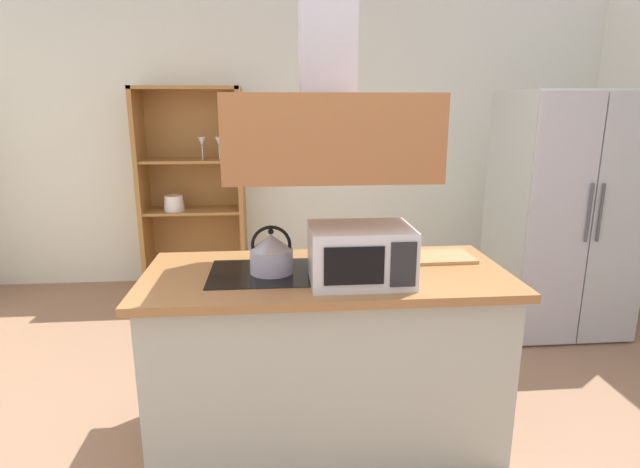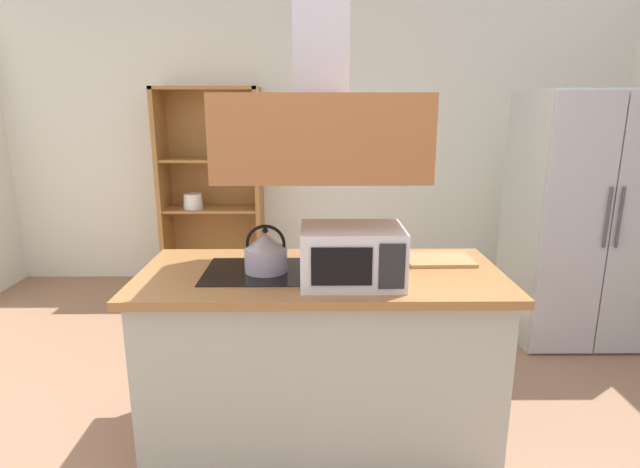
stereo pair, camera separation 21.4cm
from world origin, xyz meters
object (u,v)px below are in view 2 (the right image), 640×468
object	(u,v)px
kettle	(266,252)
microwave	(352,255)
cutting_board	(439,260)
dish_cabinet	(213,199)
refrigerator	(581,218)

from	to	relation	value
kettle	microwave	distance (m)	0.44
kettle	cutting_board	xyz separation A→B (m)	(0.88, 0.16, -0.09)
cutting_board	microwave	xyz separation A→B (m)	(-0.48, -0.32, 0.12)
dish_cabinet	kettle	world-z (taller)	dish_cabinet
dish_cabinet	kettle	xyz separation A→B (m)	(0.74, -2.40, 0.17)
dish_cabinet	microwave	bearing A→B (deg)	-65.97
dish_cabinet	microwave	distance (m)	2.81
refrigerator	microwave	bearing A→B (deg)	-142.19
dish_cabinet	kettle	bearing A→B (deg)	-72.97
refrigerator	cutting_board	size ratio (longest dim) A/B	5.28
cutting_board	microwave	world-z (taller)	microwave
refrigerator	kettle	size ratio (longest dim) A/B	7.71
refrigerator	microwave	world-z (taller)	refrigerator
dish_cabinet	microwave	xyz separation A→B (m)	(1.14, -2.56, 0.21)
refrigerator	kettle	world-z (taller)	refrigerator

